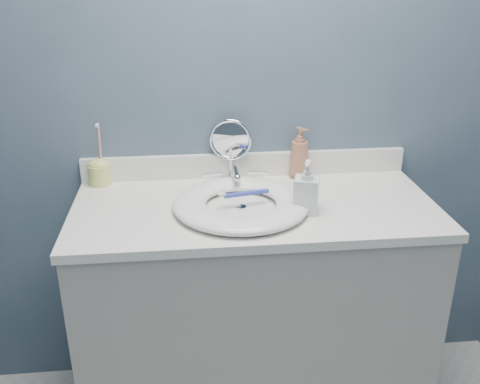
{
  "coord_description": "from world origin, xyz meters",
  "views": [
    {
      "loc": [
        -0.22,
        -0.65,
        1.62
      ],
      "look_at": [
        -0.05,
        0.94,
        0.94
      ],
      "focal_mm": 40.0,
      "sensor_mm": 36.0,
      "label": 1
    }
  ],
  "objects": [
    {
      "name": "basin",
      "position": [
        -0.05,
        0.94,
        0.9
      ],
      "size": [
        0.45,
        0.45,
        0.04
      ],
      "primitive_type": null,
      "color": "white",
      "rests_on": "countertop"
    },
    {
      "name": "vanity_cabinet",
      "position": [
        0.0,
        0.97,
        0.42
      ],
      "size": [
        1.2,
        0.55,
        0.85
      ],
      "primitive_type": "cube",
      "color": "#AAA69B",
      "rests_on": "ground"
    },
    {
      "name": "faucet",
      "position": [
        -0.05,
        1.14,
        0.91
      ],
      "size": [
        0.25,
        0.13,
        0.07
      ],
      "color": "silver",
      "rests_on": "countertop"
    },
    {
      "name": "countertop",
      "position": [
        0.0,
        0.97,
        0.86
      ],
      "size": [
        1.22,
        0.57,
        0.03
      ],
      "primitive_type": "cube",
      "color": "white",
      "rests_on": "vanity_cabinet"
    },
    {
      "name": "soap_bottle_amber",
      "position": [
        0.2,
        1.21,
        0.98
      ],
      "size": [
        0.11,
        0.11,
        0.19
      ],
      "primitive_type": "imported",
      "rotation": [
        0.0,
        0.0,
        0.66
      ],
      "color": "#AC6C4E",
      "rests_on": "countertop"
    },
    {
      "name": "makeup_mirror",
      "position": [
        -0.06,
        1.22,
        1.01
      ],
      "size": [
        0.16,
        0.09,
        0.23
      ],
      "rotation": [
        0.0,
        0.0,
        -0.21
      ],
      "color": "silver",
      "rests_on": "countertop"
    },
    {
      "name": "drain",
      "position": [
        -0.05,
        0.94,
        0.88
      ],
      "size": [
        0.04,
        0.04,
        0.01
      ],
      "primitive_type": "cylinder",
      "color": "silver",
      "rests_on": "countertop"
    },
    {
      "name": "toothbrush_lying",
      "position": [
        -0.04,
        0.97,
        0.92
      ],
      "size": [
        0.17,
        0.05,
        0.02
      ],
      "rotation": [
        0.0,
        0.0,
        0.22
      ],
      "color": "#3445BB",
      "rests_on": "basin"
    },
    {
      "name": "back_wall",
      "position": [
        0.0,
        1.25,
        1.2
      ],
      "size": [
        2.2,
        0.02,
        2.4
      ],
      "primitive_type": "cube",
      "color": "#405560",
      "rests_on": "ground"
    },
    {
      "name": "soap_bottle_clear",
      "position": [
        0.16,
        0.9,
        0.97
      ],
      "size": [
        0.1,
        0.1,
        0.17
      ],
      "primitive_type": "imported",
      "rotation": [
        0.0,
        0.0,
        -0.31
      ],
      "color": "silver",
      "rests_on": "countertop"
    },
    {
      "name": "toothbrush_holder",
      "position": [
        -0.54,
        1.21,
        0.93
      ],
      "size": [
        0.08,
        0.08,
        0.23
      ],
      "rotation": [
        0.0,
        0.0,
        0.42
      ],
      "color": "#D8DF6F",
      "rests_on": "countertop"
    },
    {
      "name": "backsplash",
      "position": [
        0.0,
        1.24,
        0.93
      ],
      "size": [
        1.22,
        0.02,
        0.09
      ],
      "primitive_type": "cube",
      "color": "white",
      "rests_on": "countertop"
    }
  ]
}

